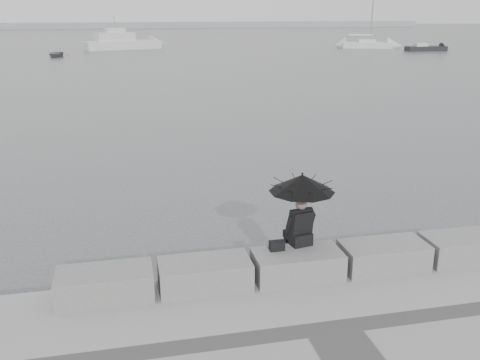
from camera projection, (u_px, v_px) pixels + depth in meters
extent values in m
plane|color=#47494C|center=(289.00, 289.00, 10.34)|extent=(360.00, 360.00, 0.00)
cube|color=slate|center=(105.00, 284.00, 9.00)|extent=(1.60, 0.80, 0.50)
cube|color=slate|center=(205.00, 274.00, 9.35)|extent=(1.60, 0.80, 0.50)
cube|color=slate|center=(297.00, 265.00, 9.70)|extent=(1.60, 0.80, 0.50)
cube|color=slate|center=(383.00, 256.00, 10.05)|extent=(1.60, 0.80, 0.50)
cube|color=slate|center=(464.00, 247.00, 10.40)|extent=(1.60, 0.80, 0.50)
sphere|color=#726056|center=(301.00, 204.00, 9.74)|extent=(0.21, 0.21, 0.21)
cylinder|color=black|center=(301.00, 201.00, 9.71)|extent=(0.02, 0.02, 1.00)
cone|color=black|center=(302.00, 183.00, 9.60)|extent=(1.20, 1.20, 0.32)
sphere|color=black|center=(302.00, 174.00, 9.55)|extent=(0.04, 0.04, 0.04)
cube|color=black|center=(277.00, 246.00, 9.67)|extent=(0.27, 0.16, 0.17)
cube|color=gray|center=(127.00, 25.00, 154.24)|extent=(180.00, 6.00, 1.60)
cube|color=silver|center=(367.00, 46.00, 74.57)|extent=(6.99, 4.73, 0.90)
cube|color=silver|center=(367.00, 41.00, 74.38)|extent=(2.74, 2.36, 0.50)
cylinder|color=gray|center=(368.00, 36.00, 74.19)|extent=(3.45, 1.50, 0.10)
cube|color=silver|center=(123.00, 45.00, 72.49)|extent=(10.38, 5.50, 1.20)
cube|color=silver|center=(123.00, 37.00, 72.16)|extent=(5.42, 3.52, 1.20)
cube|color=silver|center=(122.00, 30.00, 71.88)|extent=(2.85, 2.24, 0.60)
cylinder|color=gray|center=(122.00, 22.00, 71.55)|extent=(0.08, 0.08, 1.60)
cube|color=black|center=(426.00, 49.00, 69.63)|extent=(5.36, 1.88, 0.70)
cube|color=silver|center=(426.00, 45.00, 69.48)|extent=(1.65, 1.28, 0.50)
imported|color=gray|center=(56.00, 54.00, 60.99)|extent=(3.74, 1.99, 0.60)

